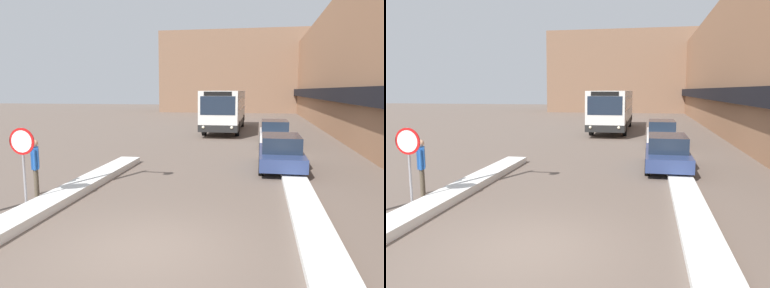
# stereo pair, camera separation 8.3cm
# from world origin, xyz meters

# --- Properties ---
(ground_plane) EXTENTS (160.00, 160.00, 0.00)m
(ground_plane) POSITION_xyz_m (0.00, 0.00, 0.00)
(ground_plane) COLOR #66564C
(building_row_right) EXTENTS (5.50, 60.00, 10.17)m
(building_row_right) POSITION_xyz_m (9.98, 24.00, 5.07)
(building_row_right) COLOR #996B4C
(building_row_right) RESTS_ON ground_plane
(building_backdrop_far) EXTENTS (26.00, 8.00, 12.20)m
(building_backdrop_far) POSITION_xyz_m (0.00, 52.74, 6.10)
(building_backdrop_far) COLOR brown
(building_backdrop_far) RESTS_ON ground_plane
(snow_bank_left) EXTENTS (0.90, 9.99, 0.25)m
(snow_bank_left) POSITION_xyz_m (-3.60, 4.22, 0.12)
(snow_bank_left) COLOR silver
(snow_bank_left) RESTS_ON ground_plane
(snow_bank_right) EXTENTS (0.90, 9.74, 0.17)m
(snow_bank_right) POSITION_xyz_m (3.60, 2.84, 0.09)
(snow_bank_right) COLOR silver
(snow_bank_right) RESTS_ON ground_plane
(city_bus) EXTENTS (2.73, 11.80, 3.29)m
(city_bus) POSITION_xyz_m (-0.53, 23.80, 1.80)
(city_bus) COLOR silver
(city_bus) RESTS_ON ground_plane
(parked_car_front) EXTENTS (1.83, 4.48, 1.44)m
(parked_car_front) POSITION_xyz_m (3.20, 8.93, 0.73)
(parked_car_front) COLOR navy
(parked_car_front) RESTS_ON ground_plane
(parked_car_back) EXTENTS (1.82, 4.90, 1.49)m
(parked_car_back) POSITION_xyz_m (3.20, 16.38, 0.74)
(parked_car_back) COLOR silver
(parked_car_back) RESTS_ON ground_plane
(stop_sign) EXTENTS (0.76, 0.08, 2.29)m
(stop_sign) POSITION_xyz_m (-4.22, 2.12, 1.66)
(stop_sign) COLOR gray
(stop_sign) RESTS_ON ground_plane
(pedestrian) EXTENTS (0.44, 0.53, 1.80)m
(pedestrian) POSITION_xyz_m (-4.64, 3.31, 1.08)
(pedestrian) COLOR brown
(pedestrian) RESTS_ON ground_plane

